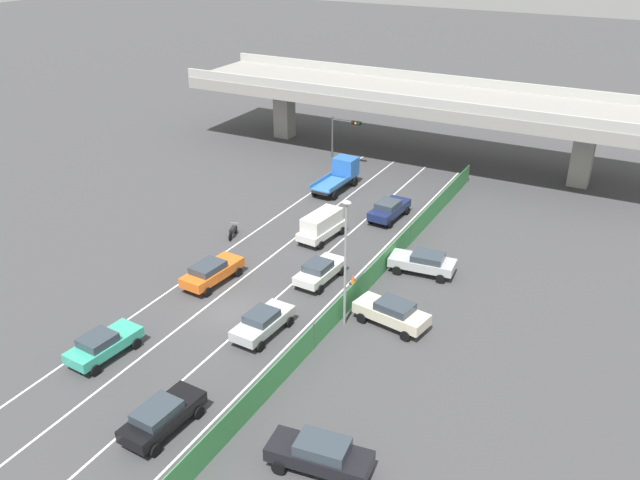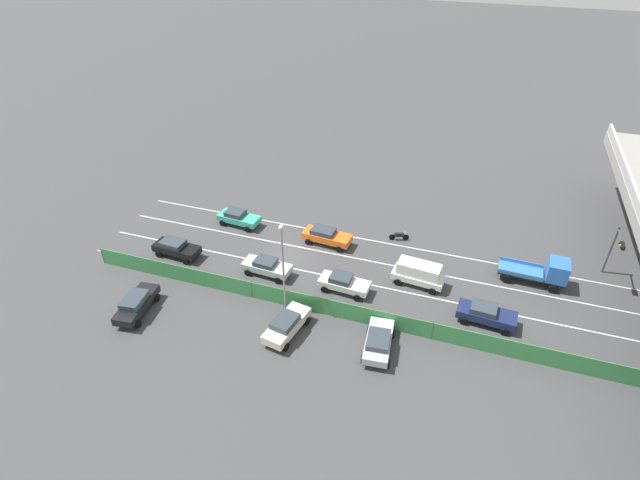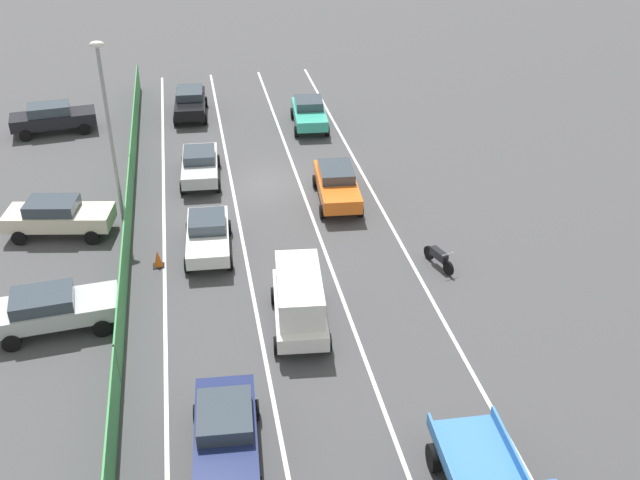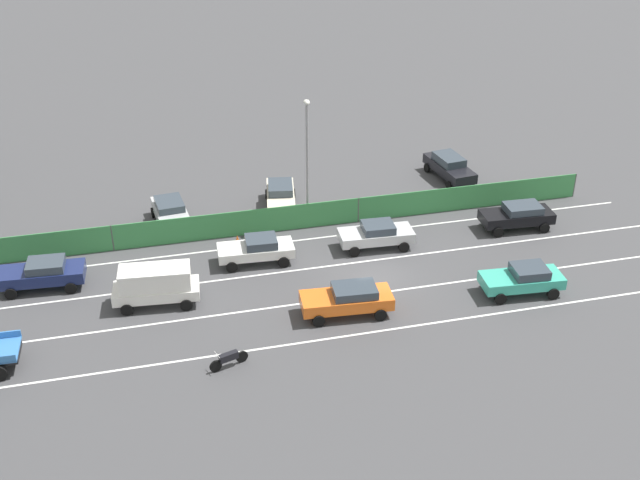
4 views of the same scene
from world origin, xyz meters
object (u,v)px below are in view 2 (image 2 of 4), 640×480
(parked_sedan_cream, at_px, (286,325))
(traffic_cone, at_px, (346,305))
(parked_sedan_dark, at_px, (136,303))
(parked_wagon_silver, at_px, (378,341))
(car_sedan_navy, at_px, (486,314))
(car_sedan_black, at_px, (176,248))
(car_hatchback_white, at_px, (344,283))
(street_lamp, at_px, (283,261))
(flatbed_truck_blue, at_px, (546,272))
(car_van_white, at_px, (419,273))
(car_sedan_silver, at_px, (267,266))
(car_taxi_orange, at_px, (326,236))
(motorcycle, at_px, (399,236))
(car_taxi_teal, at_px, (238,217))
(traffic_light, at_px, (616,247))

(parked_sedan_cream, relative_size, traffic_cone, 6.58)
(parked_sedan_dark, height_order, parked_wagon_silver, parked_sedan_dark)
(car_sedan_navy, bearing_deg, car_sedan_black, -89.98)
(traffic_cone, bearing_deg, car_hatchback_white, -159.01)
(car_sedan_navy, height_order, street_lamp, street_lamp)
(car_sedan_navy, height_order, flatbed_truck_blue, flatbed_truck_blue)
(car_sedan_navy, relative_size, flatbed_truck_blue, 0.83)
(car_van_white, bearing_deg, parked_sedan_cream, -42.54)
(car_sedan_silver, distance_m, car_sedan_navy, 18.83)
(car_hatchback_white, bearing_deg, car_sedan_navy, 89.32)
(car_sedan_silver, relative_size, parked_sedan_dark, 0.92)
(flatbed_truck_blue, xyz_separation_m, street_lamp, (10.23, -20.04, 3.55))
(car_van_white, relative_size, car_taxi_orange, 0.96)
(car_sedan_silver, distance_m, motorcycle, 13.65)
(car_sedan_black, distance_m, street_lamp, 13.54)
(car_hatchback_white, relative_size, traffic_cone, 6.04)
(car_sedan_silver, bearing_deg, parked_sedan_cream, 35.04)
(car_taxi_teal, bearing_deg, motorcycle, 98.90)
(car_sedan_navy, relative_size, traffic_cone, 6.35)
(car_sedan_silver, height_order, traffic_cone, car_sedan_silver)
(car_taxi_teal, distance_m, car_sedan_black, 7.44)
(car_sedan_silver, distance_m, parked_sedan_dark, 11.23)
(car_sedan_navy, relative_size, parked_sedan_cream, 0.96)
(car_hatchback_white, xyz_separation_m, parked_wagon_silver, (5.76, 4.39, 0.03))
(car_taxi_orange, distance_m, parked_sedan_dark, 18.28)
(car_van_white, height_order, street_lamp, street_lamp)
(parked_sedan_dark, bearing_deg, flatbed_truck_blue, 114.94)
(flatbed_truck_blue, bearing_deg, car_hatchback_white, -68.17)
(car_sedan_navy, bearing_deg, car_taxi_orange, -112.77)
(car_taxi_teal, relative_size, car_hatchback_white, 1.01)
(car_hatchback_white, height_order, parked_wagon_silver, parked_wagon_silver)
(motorcycle, height_order, traffic_cone, motorcycle)
(parked_sedan_dark, relative_size, street_lamp, 0.60)
(parked_sedan_cream, bearing_deg, motorcycle, 160.01)
(car_sedan_silver, bearing_deg, car_sedan_black, -89.04)
(parked_sedan_cream, bearing_deg, flatbed_truck_blue, 124.22)
(car_van_white, xyz_separation_m, motorcycle, (-6.23, -2.88, -0.75))
(car_taxi_orange, height_order, parked_sedan_dark, parked_sedan_dark)
(parked_wagon_silver, xyz_separation_m, traffic_cone, (-3.64, -3.58, -0.54))
(car_van_white, xyz_separation_m, car_sedan_navy, (3.08, 5.85, -0.31))
(car_sedan_silver, bearing_deg, parked_wagon_silver, 63.43)
(motorcycle, bearing_deg, car_taxi_orange, -66.33)
(parked_sedan_cream, xyz_separation_m, traffic_cone, (-4.23, 3.49, -0.58))
(parked_wagon_silver, height_order, traffic_light, traffic_light)
(parked_sedan_dark, relative_size, parked_sedan_cream, 1.01)
(car_taxi_teal, bearing_deg, parked_sedan_cream, 39.12)
(car_van_white, xyz_separation_m, car_sedan_silver, (2.94, -12.98, -0.35))
(car_van_white, bearing_deg, car_sedan_black, -82.04)
(parked_sedan_cream, bearing_deg, car_sedan_navy, 113.36)
(car_sedan_black, xyz_separation_m, motorcycle, (-9.33, 19.26, -0.44))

